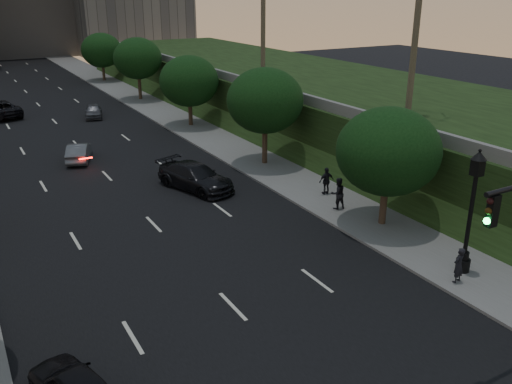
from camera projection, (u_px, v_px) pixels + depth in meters
ground at (306, 383)px, 16.96m from camera, size 160.00×160.00×0.00m
road_surface at (82, 150)px, 41.33m from camera, size 16.00×140.00×0.02m
sidewalk_right at (204, 133)px, 46.07m from camera, size 4.50×140.00×0.15m
embankment at (331, 101)px, 49.21m from camera, size 18.00×90.00×4.00m
parapet_wall at (249, 83)px, 44.44m from camera, size 0.35×90.00×0.70m
tree_right_a at (388, 151)px, 26.82m from camera, size 5.20×5.20×6.24m
tree_right_b at (265, 101)px, 36.40m from camera, size 5.20×5.20×6.74m
tree_right_c at (189, 81)px, 47.14m from camera, size 5.20×5.20×6.24m
tree_right_d at (138, 58)px, 58.34m from camera, size 5.20×5.20×6.74m
tree_right_e at (101, 50)px, 70.70m from camera, size 5.20×5.20×6.24m
street_lamp at (470, 218)px, 22.56m from camera, size 0.64×0.64×5.62m
sedan_mid_left at (79, 152)px, 38.58m from camera, size 2.64×4.22×1.31m
sedan_near_right at (195, 177)px, 33.10m from camera, size 3.83×5.87×1.58m
sedan_far_right at (93, 111)px, 51.60m from camera, size 2.38×4.01×1.28m
pedestrian_a at (459, 265)px, 22.26m from camera, size 0.63×0.48×1.55m
pedestrian_b at (338, 193)px, 29.74m from camera, size 0.93×0.76×1.78m
pedestrian_c at (326, 181)px, 31.89m from camera, size 0.98×0.46×1.63m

